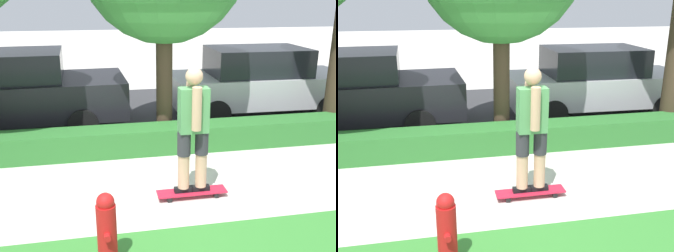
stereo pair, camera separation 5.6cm
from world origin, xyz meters
TOP-DOWN VIEW (x-y plane):
  - ground_plane at (0.00, 0.00)m, footprint 60.00×60.00m
  - street_asphalt at (0.00, 4.20)m, footprint 14.77×5.00m
  - hedge_row at (0.00, 1.60)m, footprint 14.77×0.60m
  - skateboard at (0.30, -0.26)m, footprint 1.00×0.24m
  - skater_person at (0.30, -0.26)m, footprint 0.51×0.46m
  - parked_car_front at (-2.75, 3.40)m, footprint 4.84×2.13m
  - parked_car_middle at (2.89, 3.52)m, footprint 4.29×1.83m
  - fire_hydrant at (-0.94, -1.56)m, footprint 0.21×0.33m

SIDE VIEW (x-z plane):
  - ground_plane at x=0.00m, z-range 0.00..0.00m
  - street_asphalt at x=0.00m, z-range 0.00..0.01m
  - skateboard at x=0.30m, z-range 0.03..0.13m
  - hedge_row at x=0.00m, z-range 0.00..0.47m
  - fire_hydrant at x=-0.94m, z-range 0.00..0.86m
  - parked_car_middle at x=2.89m, z-range 0.01..1.62m
  - parked_car_front at x=-2.75m, z-range 0.02..1.69m
  - skater_person at x=0.30m, z-range 0.16..1.93m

